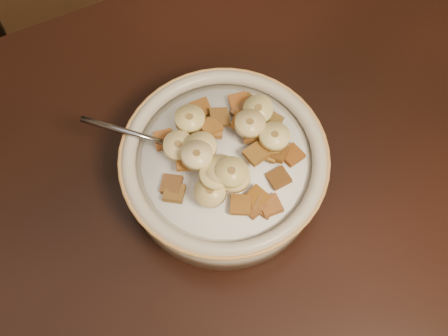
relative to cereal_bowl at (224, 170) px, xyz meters
name	(u,v)px	position (x,y,z in m)	size (l,w,h in m)	color
cereal_bowl	(224,170)	(0.00, 0.00, 0.00)	(0.21, 0.21, 0.05)	#B5AE99
milk	(224,160)	(0.00, 0.00, 0.02)	(0.17, 0.17, 0.00)	white
spoon	(193,151)	(-0.03, 0.02, 0.03)	(0.04, 0.05, 0.01)	gray
cereal_square_0	(210,127)	(0.00, 0.03, 0.04)	(0.02, 0.02, 0.01)	brown
cereal_square_1	(265,206)	(0.02, -0.06, 0.03)	(0.02, 0.02, 0.01)	brown
cereal_square_2	(191,132)	(-0.02, 0.04, 0.04)	(0.02, 0.02, 0.01)	brown
cereal_square_3	(272,121)	(0.06, 0.02, 0.03)	(0.02, 0.02, 0.01)	brown
cereal_square_4	(254,206)	(0.01, -0.06, 0.03)	(0.02, 0.02, 0.01)	brown
cereal_square_5	(241,205)	(0.00, -0.06, 0.03)	(0.02, 0.02, 0.01)	#985119
cereal_square_6	(242,122)	(0.03, 0.03, 0.04)	(0.02, 0.02, 0.01)	#9E6C29
cereal_square_7	(270,205)	(0.02, -0.07, 0.03)	(0.02, 0.02, 0.01)	#9B5F31
cereal_square_8	(243,112)	(0.04, 0.04, 0.03)	(0.02, 0.02, 0.01)	brown
cereal_square_9	(292,155)	(0.07, -0.02, 0.03)	(0.02, 0.02, 0.01)	brown
cereal_square_10	(199,123)	(-0.01, 0.04, 0.04)	(0.02, 0.02, 0.01)	brown
cereal_square_11	(257,198)	(0.01, -0.05, 0.03)	(0.02, 0.02, 0.01)	brown
cereal_square_12	(253,133)	(0.04, 0.01, 0.04)	(0.02, 0.02, 0.01)	brown
cereal_square_13	(171,185)	(-0.06, -0.01, 0.03)	(0.02, 0.02, 0.01)	brown
cereal_square_14	(230,179)	(-0.01, -0.03, 0.04)	(0.02, 0.02, 0.01)	brown
cereal_square_15	(243,113)	(0.04, 0.04, 0.03)	(0.02, 0.02, 0.01)	brown
cereal_square_16	(239,102)	(0.04, 0.05, 0.03)	(0.02, 0.02, 0.01)	brown
cereal_square_17	(219,117)	(0.01, 0.04, 0.04)	(0.02, 0.02, 0.01)	brown
cereal_square_18	(279,178)	(0.04, -0.04, 0.03)	(0.02, 0.02, 0.01)	brown
cereal_square_19	(277,152)	(0.05, -0.02, 0.03)	(0.02, 0.02, 0.01)	brown
cereal_square_20	(174,193)	(-0.06, -0.02, 0.03)	(0.02, 0.02, 0.01)	olive
cereal_square_21	(269,151)	(0.04, -0.01, 0.04)	(0.02, 0.02, 0.01)	olive
cereal_square_22	(201,109)	(0.00, 0.06, 0.03)	(0.02, 0.02, 0.01)	brown
cereal_square_23	(249,104)	(0.05, 0.05, 0.03)	(0.02, 0.02, 0.01)	brown
cereal_square_24	(186,145)	(-0.03, 0.03, 0.04)	(0.02, 0.02, 0.01)	brown
cereal_square_25	(245,123)	(0.03, 0.03, 0.04)	(0.02, 0.02, 0.01)	brown
cereal_square_26	(195,143)	(-0.02, 0.02, 0.04)	(0.02, 0.02, 0.01)	brown
cereal_square_27	(164,140)	(-0.05, 0.04, 0.03)	(0.02, 0.02, 0.01)	brown
cereal_square_28	(186,161)	(-0.04, 0.01, 0.04)	(0.02, 0.02, 0.01)	#945C1C
cereal_square_29	(212,129)	(0.00, 0.03, 0.04)	(0.02, 0.02, 0.01)	olive
cereal_square_30	(256,154)	(0.03, -0.01, 0.04)	(0.02, 0.02, 0.01)	#9D6B22
cereal_square_31	(225,176)	(-0.01, -0.02, 0.04)	(0.02, 0.02, 0.01)	brown
banana_slice_0	(179,146)	(-0.04, 0.02, 0.05)	(0.03, 0.03, 0.01)	#F2DE84
banana_slice_1	(215,175)	(-0.02, -0.02, 0.05)	(0.03, 0.03, 0.01)	#EBD784
banana_slice_2	(258,110)	(0.05, 0.03, 0.05)	(0.03, 0.03, 0.01)	#CDBC65
banana_slice_3	(210,192)	(-0.03, -0.04, 0.05)	(0.03, 0.03, 0.01)	#E9C577
banana_slice_4	(250,124)	(0.03, 0.02, 0.05)	(0.03, 0.03, 0.01)	#F6D997
banana_slice_5	(275,136)	(0.05, -0.01, 0.05)	(0.03, 0.03, 0.01)	#FEEB8D
banana_slice_6	(201,147)	(-0.02, 0.01, 0.05)	(0.03, 0.03, 0.01)	#ECDC83
banana_slice_7	(220,170)	(-0.01, -0.02, 0.06)	(0.03, 0.03, 0.01)	#CDC588
banana_slice_8	(232,172)	(0.00, -0.03, 0.06)	(0.03, 0.03, 0.01)	#CEC463
banana_slice_9	(234,177)	(0.00, -0.03, 0.05)	(0.03, 0.03, 0.01)	#E9DA7E
banana_slice_10	(190,119)	(-0.02, 0.05, 0.05)	(0.03, 0.03, 0.01)	#D8CC71
banana_slice_11	(197,155)	(-0.03, 0.00, 0.06)	(0.03, 0.03, 0.01)	beige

